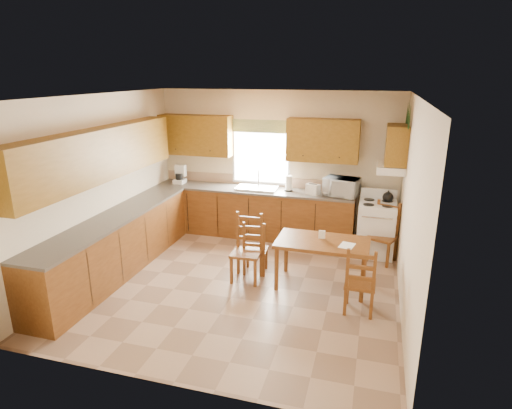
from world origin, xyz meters
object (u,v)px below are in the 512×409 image
(microwave, at_px, (342,187))
(chair_far_left, at_px, (246,249))
(stove, at_px, (376,229))
(chair_near_right, at_px, (360,279))
(chair_near_left, at_px, (255,246))
(dining_table, at_px, (322,263))
(chair_far_right, at_px, (383,233))

(microwave, xyz_separation_m, chair_far_left, (-1.19, -1.79, -0.58))
(stove, relative_size, chair_far_left, 0.89)
(microwave, height_order, chair_far_left, microwave)
(microwave, distance_m, chair_far_left, 2.23)
(stove, distance_m, chair_near_right, 1.98)
(chair_near_left, xyz_separation_m, chair_near_right, (1.61, -0.74, 0.03))
(dining_table, relative_size, chair_far_right, 1.33)
(chair_far_right, bearing_deg, microwave, 165.83)
(microwave, bearing_deg, dining_table, -79.84)
(dining_table, xyz_separation_m, chair_near_left, (-1.05, 0.17, 0.08))
(stove, xyz_separation_m, dining_table, (-0.73, -1.40, -0.10))
(stove, bearing_deg, dining_table, -117.29)
(stove, bearing_deg, chair_far_right, -69.17)
(chair_near_left, bearing_deg, chair_far_right, -159.75)
(stove, height_order, dining_table, stove)
(stove, xyz_separation_m, microwave, (-0.64, 0.26, 0.63))
(microwave, relative_size, chair_near_right, 0.59)
(dining_table, bearing_deg, chair_far_left, -172.42)
(stove, relative_size, dining_table, 0.68)
(chair_near_left, xyz_separation_m, chair_far_right, (1.89, 0.94, 0.07))
(microwave, bearing_deg, chair_near_left, -114.02)
(microwave, height_order, chair_near_right, microwave)
(chair_near_right, bearing_deg, chair_far_right, -98.10)
(chair_far_right, bearing_deg, chair_far_left, -125.06)
(chair_near_left, bearing_deg, chair_far_left, 73.84)
(stove, xyz_separation_m, chair_near_right, (-0.16, -1.97, 0.01))
(chair_near_left, bearing_deg, chair_near_right, 149.19)
(chair_near_right, bearing_deg, chair_near_left, -23.52)
(chair_near_right, height_order, chair_far_left, chair_far_left)
(chair_far_right, bearing_deg, dining_table, -104.85)
(dining_table, bearing_deg, chair_near_left, 171.44)
(microwave, xyz_separation_m, chair_near_left, (-1.14, -1.49, -0.65))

